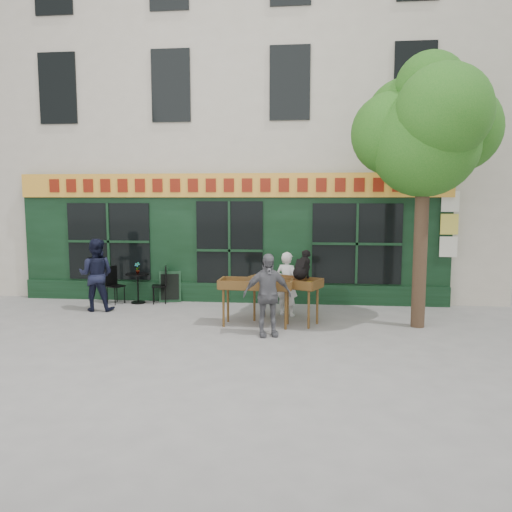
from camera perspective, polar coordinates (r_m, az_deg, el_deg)
The scene contains 14 objects.
ground at distance 10.75m, azimuth -4.95°, elevation -7.83°, with size 80.00×80.00×0.00m, color slate.
building at distance 16.47m, azimuth -1.05°, elevation 14.66°, with size 14.00×7.26×10.00m.
street_tree at distance 10.92m, azimuth 18.90°, elevation 13.79°, with size 3.05×2.90×5.60m.
book_cart_center at distance 10.76m, azimuth 3.40°, elevation -3.33°, with size 1.62×1.19×0.99m.
dog at distance 10.63m, azimuth 5.29°, elevation -0.92°, with size 0.34×0.60×0.60m, color black, non-canonical shape.
woman at distance 11.41m, azimuth 3.55°, elevation -3.19°, with size 0.54×0.35×1.47m, color white.
book_cart_right at distance 10.47m, azimuth -0.01°, elevation -3.59°, with size 1.53×0.70×0.99m.
man_right at distance 9.71m, azimuth 1.29°, elevation -4.47°, with size 0.95×0.40×1.62m, color #56565B.
bistro_table at distance 13.10m, azimuth -13.36°, elevation -2.93°, with size 0.60×0.60×0.76m.
bistro_chair_left at distance 13.26m, azimuth -16.00°, elevation -2.83°, with size 0.50×0.49×0.95m.
bistro_chair_right at distance 12.97m, azimuth -10.60°, elevation -2.89°, with size 0.45×0.44×0.95m.
potted_plant at distance 13.04m, azimuth -13.40°, elevation -1.33°, with size 0.16×0.11×0.30m, color gray.
man_left at distance 12.48m, azimuth -17.80°, elevation -2.05°, with size 0.84×0.65×1.73m, color black.
chalkboard at distance 13.10m, azimuth -9.80°, elevation -3.48°, with size 0.59×0.31×0.79m.
Camera 1 is at (2.00, -10.21, 2.69)m, focal length 35.00 mm.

